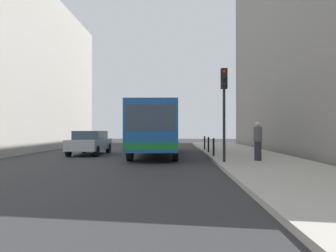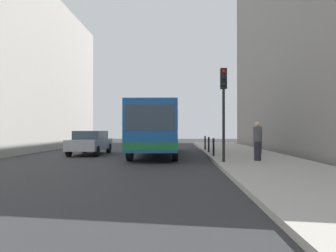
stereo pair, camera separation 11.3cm
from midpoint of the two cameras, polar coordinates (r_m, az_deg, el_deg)
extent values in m
plane|color=#2D2D30|center=(16.59, -3.80, -6.02)|extent=(80.00, 80.00, 0.00)
cube|color=#ADA89E|center=(16.96, 14.78, -5.63)|extent=(4.40, 40.00, 0.15)
cube|color=#19519E|center=(20.30, -2.09, -0.09)|extent=(2.58, 11.02, 2.50)
cube|color=#197238|center=(20.31, -2.10, -2.77)|extent=(2.60, 11.04, 0.36)
cube|color=#2D3D4C|center=(14.84, -3.27, 1.46)|extent=(2.26, 0.08, 1.20)
cube|color=#2D3D4C|center=(20.80, -2.02, 0.86)|extent=(2.59, 9.42, 1.00)
cylinder|color=black|center=(16.40, 1.10, -4.33)|extent=(0.29, 1.00, 1.00)
cylinder|color=black|center=(16.55, -6.77, -4.29)|extent=(0.29, 1.00, 1.00)
cylinder|color=black|center=(24.19, 1.10, -3.14)|extent=(0.29, 1.00, 1.00)
cylinder|color=black|center=(24.29, -4.25, -3.13)|extent=(0.29, 1.00, 1.00)
cube|color=#A5A8AD|center=(21.15, -13.50, -3.10)|extent=(1.90, 4.44, 0.64)
cube|color=#2D3D4C|center=(21.28, -13.39, -1.52)|extent=(1.66, 2.50, 0.52)
cylinder|color=black|center=(19.50, -12.43, -4.26)|extent=(0.23, 0.64, 0.64)
cylinder|color=black|center=(20.00, -16.98, -4.15)|extent=(0.23, 0.64, 0.64)
cylinder|color=black|center=(22.41, -10.41, -3.79)|extent=(0.23, 0.64, 0.64)
cylinder|color=black|center=(22.84, -14.42, -3.72)|extent=(0.23, 0.64, 0.64)
cylinder|color=black|center=(14.64, 9.45, 0.13)|extent=(0.12, 0.12, 3.20)
cube|color=black|center=(14.81, 9.44, 8.08)|extent=(0.28, 0.24, 0.90)
sphere|color=red|center=(14.73, 9.51, 9.24)|extent=(0.16, 0.16, 0.16)
sphere|color=black|center=(14.68, 9.51, 8.16)|extent=(0.16, 0.16, 0.16)
sphere|color=black|center=(14.64, 9.51, 7.08)|extent=(0.16, 0.16, 0.16)
cylinder|color=black|center=(17.86, 7.71, -3.62)|extent=(0.11, 0.11, 0.95)
cylinder|color=black|center=(20.68, 6.86, -3.21)|extent=(0.11, 0.11, 0.95)
cylinder|color=black|center=(23.51, 6.22, -2.90)|extent=(0.11, 0.11, 0.95)
cylinder|color=#26262D|center=(15.60, 15.07, -4.19)|extent=(0.32, 0.32, 0.87)
cylinder|color=#4C4C51|center=(15.57, 15.06, -1.37)|extent=(0.38, 0.38, 0.67)
sphere|color=beige|center=(15.57, 15.06, 0.30)|extent=(0.24, 0.24, 0.24)
cylinder|color=#26262D|center=(20.23, 15.24, -3.45)|extent=(0.32, 0.32, 0.81)
cylinder|color=#4C4C51|center=(20.21, 15.23, -1.41)|extent=(0.38, 0.38, 0.63)
sphere|color=tan|center=(20.20, 15.23, -0.20)|extent=(0.22, 0.22, 0.22)
camera|label=1|loc=(0.06, -90.18, 0.00)|focal=35.26mm
camera|label=2|loc=(0.06, 89.82, 0.00)|focal=35.26mm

